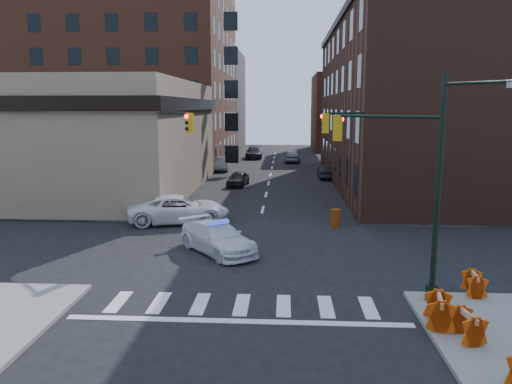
# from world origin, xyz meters

# --- Properties ---
(ground) EXTENTS (140.00, 140.00, 0.00)m
(ground) POSITION_xyz_m (0.00, 0.00, 0.00)
(ground) COLOR black
(ground) RESTS_ON ground
(sidewalk_nw) EXTENTS (34.00, 54.50, 0.15)m
(sidewalk_nw) POSITION_xyz_m (-23.00, 32.75, 0.07)
(sidewalk_nw) COLOR gray
(sidewalk_nw) RESTS_ON ground
(sidewalk_ne) EXTENTS (34.00, 54.50, 0.15)m
(sidewalk_ne) POSITION_xyz_m (23.00, 32.75, 0.07)
(sidewalk_ne) COLOR gray
(sidewalk_ne) RESTS_ON ground
(bank_building) EXTENTS (22.00, 22.00, 9.00)m
(bank_building) POSITION_xyz_m (-17.00, 16.50, 4.50)
(bank_building) COLOR #867258
(bank_building) RESTS_ON ground
(apartment_block) EXTENTS (25.00, 25.00, 24.00)m
(apartment_block) POSITION_xyz_m (-18.50, 40.00, 12.00)
(apartment_block) COLOR brown
(apartment_block) RESTS_ON ground
(commercial_row_ne) EXTENTS (14.00, 34.00, 14.00)m
(commercial_row_ne) POSITION_xyz_m (13.00, 22.50, 7.00)
(commercial_row_ne) COLOR #48261C
(commercial_row_ne) RESTS_ON ground
(filler_nw) EXTENTS (20.00, 18.00, 16.00)m
(filler_nw) POSITION_xyz_m (-16.00, 62.00, 8.00)
(filler_nw) COLOR brown
(filler_nw) RESTS_ON ground
(filler_ne) EXTENTS (16.00, 16.00, 12.00)m
(filler_ne) POSITION_xyz_m (14.00, 58.00, 6.00)
(filler_ne) COLOR brown
(filler_ne) RESTS_ON ground
(signal_pole_se) EXTENTS (5.40, 5.27, 8.00)m
(signal_pole_se) POSITION_xyz_m (6.04, -5.52, 4.61)
(signal_pole_se) COLOR black
(signal_pole_se) RESTS_ON sidewalk_se
(signal_pole_nw) EXTENTS (3.58, 3.67, 8.00)m
(signal_pole_nw) POSITION_xyz_m (-5.85, 5.34, 4.34)
(signal_pole_nw) COLOR black
(signal_pole_nw) RESTS_ON sidewalk_nw
(signal_pole_ne) EXTENTS (3.67, 3.58, 8.00)m
(signal_pole_ne) POSITION_xyz_m (5.84, 5.35, 4.34)
(signal_pole_ne) COLOR black
(signal_pole_ne) RESTS_ON sidewalk_ne
(tree_ne_near) EXTENTS (3.00, 3.00, 4.85)m
(tree_ne_near) POSITION_xyz_m (7.50, 26.00, 3.49)
(tree_ne_near) COLOR black
(tree_ne_near) RESTS_ON sidewalk_ne
(tree_ne_far) EXTENTS (3.00, 3.00, 4.85)m
(tree_ne_far) POSITION_xyz_m (7.50, 34.00, 3.49)
(tree_ne_far) COLOR black
(tree_ne_far) RESTS_ON sidewalk_ne
(police_car) EXTENTS (4.70, 5.16, 1.45)m
(police_car) POSITION_xyz_m (-1.72, -0.34, 0.72)
(police_car) COLOR white
(police_car) RESTS_ON ground
(pickup) EXTENTS (6.57, 4.11, 1.69)m
(pickup) POSITION_xyz_m (-4.92, 5.80, 0.85)
(pickup) COLOR white
(pickup) RESTS_ON ground
(parked_car_wnear) EXTENTS (2.02, 4.00, 1.31)m
(parked_car_wnear) POSITION_xyz_m (-2.67, 20.38, 0.65)
(parked_car_wnear) COLOR black
(parked_car_wnear) RESTS_ON ground
(parked_car_wfar) EXTENTS (1.78, 4.49, 1.45)m
(parked_car_wfar) POSITION_xyz_m (-5.50, 31.34, 0.73)
(parked_car_wfar) COLOR #9899A0
(parked_car_wfar) RESTS_ON ground
(parked_car_wdeep) EXTENTS (2.36, 5.50, 1.58)m
(parked_car_wdeep) POSITION_xyz_m (-2.77, 44.70, 0.79)
(parked_car_wdeep) COLOR black
(parked_car_wdeep) RESTS_ON ground
(parked_car_enear) EXTENTS (1.49, 3.92, 1.27)m
(parked_car_enear) POSITION_xyz_m (5.50, 25.44, 0.64)
(parked_car_enear) COLOR black
(parked_car_enear) RESTS_ON ground
(parked_car_efar) EXTENTS (2.16, 4.83, 1.61)m
(parked_car_efar) POSITION_xyz_m (2.50, 40.22, 0.81)
(parked_car_efar) COLOR #9A9CA2
(parked_car_efar) RESTS_ON ground
(pedestrian_a) EXTENTS (0.69, 0.65, 1.58)m
(pedestrian_a) POSITION_xyz_m (-9.27, 9.47, 0.94)
(pedestrian_a) COLOR black
(pedestrian_a) RESTS_ON sidewalk_nw
(pedestrian_b) EXTENTS (0.86, 0.71, 1.64)m
(pedestrian_b) POSITION_xyz_m (-9.23, 6.00, 0.97)
(pedestrian_b) COLOR black
(pedestrian_b) RESTS_ON sidewalk_nw
(pedestrian_c) EXTENTS (1.14, 0.82, 1.79)m
(pedestrian_c) POSITION_xyz_m (-13.00, 8.45, 1.05)
(pedestrian_c) COLOR #202531
(pedestrian_c) RESTS_ON sidewalk_nw
(barrel_road) EXTENTS (0.72, 0.72, 1.04)m
(barrel_road) POSITION_xyz_m (4.52, 5.36, 0.52)
(barrel_road) COLOR red
(barrel_road) RESTS_ON ground
(barrel_bank) EXTENTS (0.59, 0.59, 1.05)m
(barrel_bank) POSITION_xyz_m (-3.32, 5.60, 0.52)
(barrel_bank) COLOR #C55B09
(barrel_bank) RESTS_ON ground
(barricade_se_a) EXTENTS (0.68, 1.17, 0.83)m
(barricade_se_a) POSITION_xyz_m (8.50, -5.72, 0.57)
(barricade_se_a) COLOR #C25609
(barricade_se_a) RESTS_ON sidewalk_se
(barricade_se_b) EXTENTS (0.74, 1.24, 0.87)m
(barricade_se_b) POSITION_xyz_m (6.94, -9.44, 0.59)
(barricade_se_b) COLOR orange
(barricade_se_b) RESTS_ON sidewalk_se
(barricade_se_c) EXTENTS (0.90, 1.42, 0.99)m
(barricade_se_c) POSITION_xyz_m (6.40, -8.50, 0.65)
(barricade_se_c) COLOR orange
(barricade_se_c) RESTS_ON sidewalk_se
(barricade_nw_a) EXTENTS (1.22, 0.77, 0.85)m
(barricade_nw_a) POSITION_xyz_m (-6.50, 5.70, 0.58)
(barricade_nw_a) COLOR #BF3E09
(barricade_nw_a) RESTS_ON sidewalk_nw
(barricade_nw_b) EXTENTS (1.29, 0.72, 0.94)m
(barricade_nw_b) POSITION_xyz_m (-8.50, 7.20, 0.62)
(barricade_nw_b) COLOR #CC4009
(barricade_nw_b) RESTS_ON sidewalk_nw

